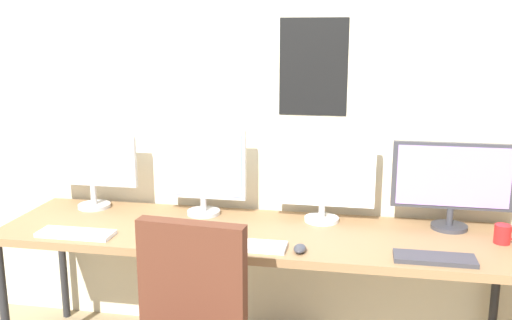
{
  "coord_description": "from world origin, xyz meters",
  "views": [
    {
      "loc": [
        0.5,
        -2.03,
        1.71
      ],
      "look_at": [
        0.0,
        0.65,
        1.09
      ],
      "focal_mm": 39.79,
      "sensor_mm": 36.0,
      "label": 1
    }
  ],
  "objects_px": {
    "monitor_center_left": "(203,169)",
    "keyboard_right": "(435,258)",
    "desk": "(254,239)",
    "monitor_center_right": "(323,175)",
    "computer_mouse": "(300,249)",
    "monitor_far_left": "(92,166)",
    "monitor_far_right": "(453,181)",
    "coffee_mug": "(503,234)",
    "keyboard_center": "(245,245)",
    "keyboard_left": "(76,234)"
  },
  "relations": [
    {
      "from": "keyboard_center",
      "to": "coffee_mug",
      "type": "xyz_separation_m",
      "value": [
        1.18,
        0.27,
        0.04
      ]
    },
    {
      "from": "monitor_center_left",
      "to": "computer_mouse",
      "type": "relative_size",
      "value": 4.87
    },
    {
      "from": "keyboard_right",
      "to": "monitor_far_left",
      "type": "bearing_deg",
      "value": 166.2
    },
    {
      "from": "keyboard_left",
      "to": "keyboard_center",
      "type": "xyz_separation_m",
      "value": [
        0.84,
        0.0,
        0.0
      ]
    },
    {
      "from": "monitor_far_right",
      "to": "keyboard_left",
      "type": "distance_m",
      "value": 1.87
    },
    {
      "from": "monitor_far_left",
      "to": "keyboard_right",
      "type": "xyz_separation_m",
      "value": [
        1.8,
        -0.44,
        -0.23
      ]
    },
    {
      "from": "desk",
      "to": "keyboard_center",
      "type": "height_order",
      "value": "keyboard_center"
    },
    {
      "from": "monitor_far_right",
      "to": "keyboard_right",
      "type": "height_order",
      "value": "monitor_far_right"
    },
    {
      "from": "monitor_far_left",
      "to": "computer_mouse",
      "type": "height_order",
      "value": "monitor_far_left"
    },
    {
      "from": "desk",
      "to": "keyboard_right",
      "type": "relative_size",
      "value": 7.36
    },
    {
      "from": "monitor_far_left",
      "to": "monitor_center_left",
      "type": "height_order",
      "value": "monitor_center_left"
    },
    {
      "from": "monitor_far_right",
      "to": "keyboard_center",
      "type": "bearing_deg",
      "value": -155.26
    },
    {
      "from": "desk",
      "to": "monitor_far_right",
      "type": "height_order",
      "value": "monitor_far_right"
    },
    {
      "from": "desk",
      "to": "monitor_far_left",
      "type": "relative_size",
      "value": 4.94
    },
    {
      "from": "desk",
      "to": "keyboard_left",
      "type": "xyz_separation_m",
      "value": [
        -0.84,
        -0.23,
        0.06
      ]
    },
    {
      "from": "monitor_center_right",
      "to": "keyboard_center",
      "type": "bearing_deg",
      "value": -125.89
    },
    {
      "from": "monitor_far_left",
      "to": "monitor_center_left",
      "type": "distance_m",
      "value": 0.64
    },
    {
      "from": "desk",
      "to": "monitor_center_right",
      "type": "height_order",
      "value": "monitor_center_right"
    },
    {
      "from": "monitor_far_left",
      "to": "computer_mouse",
      "type": "relative_size",
      "value": 5.4
    },
    {
      "from": "monitor_far_right",
      "to": "keyboard_right",
      "type": "xyz_separation_m",
      "value": [
        -0.12,
        -0.44,
        -0.24
      ]
    },
    {
      "from": "keyboard_left",
      "to": "monitor_center_left",
      "type": "bearing_deg",
      "value": 40.39
    },
    {
      "from": "monitor_center_right",
      "to": "keyboard_right",
      "type": "height_order",
      "value": "monitor_center_right"
    },
    {
      "from": "keyboard_right",
      "to": "computer_mouse",
      "type": "distance_m",
      "value": 0.59
    },
    {
      "from": "monitor_far_left",
      "to": "monitor_center_right",
      "type": "distance_m",
      "value": 1.28
    },
    {
      "from": "keyboard_right",
      "to": "coffee_mug",
      "type": "xyz_separation_m",
      "value": [
        0.34,
        0.27,
        0.04
      ]
    },
    {
      "from": "monitor_far_left",
      "to": "keyboard_right",
      "type": "relative_size",
      "value": 1.49
    },
    {
      "from": "monitor_center_left",
      "to": "keyboard_left",
      "type": "distance_m",
      "value": 0.72
    },
    {
      "from": "monitor_far_left",
      "to": "keyboard_center",
      "type": "height_order",
      "value": "monitor_far_left"
    },
    {
      "from": "keyboard_left",
      "to": "keyboard_center",
      "type": "distance_m",
      "value": 0.84
    },
    {
      "from": "monitor_far_right",
      "to": "coffee_mug",
      "type": "height_order",
      "value": "monitor_far_right"
    },
    {
      "from": "monitor_center_left",
      "to": "coffee_mug",
      "type": "distance_m",
      "value": 1.52
    },
    {
      "from": "desk",
      "to": "keyboard_right",
      "type": "height_order",
      "value": "keyboard_right"
    },
    {
      "from": "keyboard_left",
      "to": "computer_mouse",
      "type": "bearing_deg",
      "value": -0.48
    },
    {
      "from": "monitor_center_left",
      "to": "coffee_mug",
      "type": "xyz_separation_m",
      "value": [
        1.5,
        -0.17,
        -0.21
      ]
    },
    {
      "from": "monitor_center_right",
      "to": "computer_mouse",
      "type": "xyz_separation_m",
      "value": [
        -0.07,
        -0.45,
        -0.23
      ]
    },
    {
      "from": "desk",
      "to": "keyboard_right",
      "type": "bearing_deg",
      "value": -15.31
    },
    {
      "from": "computer_mouse",
      "to": "monitor_far_left",
      "type": "bearing_deg",
      "value": 159.62
    },
    {
      "from": "monitor_far_left",
      "to": "coffee_mug",
      "type": "distance_m",
      "value": 2.15
    },
    {
      "from": "keyboard_right",
      "to": "computer_mouse",
      "type": "relative_size",
      "value": 3.62
    },
    {
      "from": "monitor_center_left",
      "to": "keyboard_right",
      "type": "distance_m",
      "value": 1.26
    },
    {
      "from": "desk",
      "to": "monitor_center_right",
      "type": "xyz_separation_m",
      "value": [
        0.32,
        0.21,
        0.29
      ]
    },
    {
      "from": "monitor_far_right",
      "to": "coffee_mug",
      "type": "distance_m",
      "value": 0.34
    },
    {
      "from": "monitor_center_right",
      "to": "keyboard_center",
      "type": "height_order",
      "value": "monitor_center_right"
    },
    {
      "from": "computer_mouse",
      "to": "coffee_mug",
      "type": "height_order",
      "value": "coffee_mug"
    },
    {
      "from": "monitor_far_right",
      "to": "keyboard_left",
      "type": "bearing_deg",
      "value": -166.19
    },
    {
      "from": "keyboard_center",
      "to": "desk",
      "type": "bearing_deg",
      "value": 90.0
    },
    {
      "from": "monitor_far_right",
      "to": "keyboard_center",
      "type": "xyz_separation_m",
      "value": [
        -0.96,
        -0.44,
        -0.24
      ]
    },
    {
      "from": "keyboard_left",
      "to": "coffee_mug",
      "type": "height_order",
      "value": "coffee_mug"
    },
    {
      "from": "keyboard_left",
      "to": "keyboard_center",
      "type": "height_order",
      "value": "same"
    },
    {
      "from": "computer_mouse",
      "to": "coffee_mug",
      "type": "bearing_deg",
      "value": 17.03
    }
  ]
}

